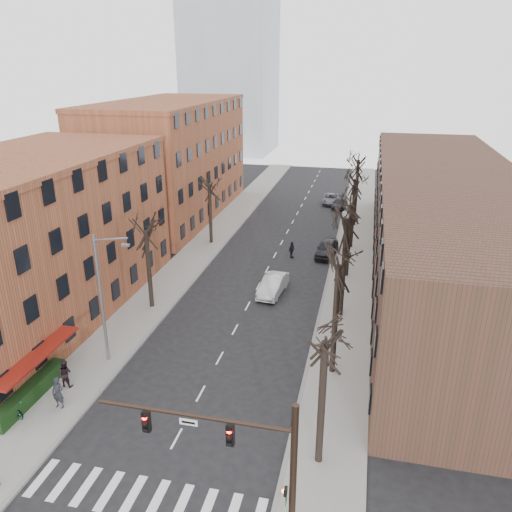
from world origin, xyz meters
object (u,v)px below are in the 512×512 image
Objects in this scene: parked_car_near at (327,248)px; pedestrian_a at (58,393)px; bicycle at (12,409)px; parked_car_mid at (340,203)px; silver_sedan at (273,285)px.

pedestrian_a is at bearing -110.11° from parked_car_near.
parked_car_near is 2.73× the size of bicycle.
parked_car_near is 1.08× the size of parked_car_mid.
parked_car_mid is (3.72, 28.99, -0.14)m from silver_sedan.
pedestrian_a is (-12.77, -28.23, 0.30)m from parked_car_near.
parked_car_mid is 48.72m from pedestrian_a.
silver_sedan reaches higher than parked_car_mid.
pedestrian_a is 1.10× the size of bicycle.
pedestrian_a is (-12.77, -47.02, 0.48)m from parked_car_mid.
parked_car_near reaches higher than bicycle.
bicycle is (-14.90, -29.52, -0.21)m from parked_car_near.
pedestrian_a reaches higher than bicycle.
bicycle is at bearing -147.76° from pedestrian_a.
silver_sedan is 0.99× the size of parked_car_near.
pedestrian_a reaches higher than silver_sedan.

